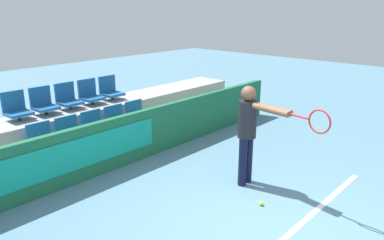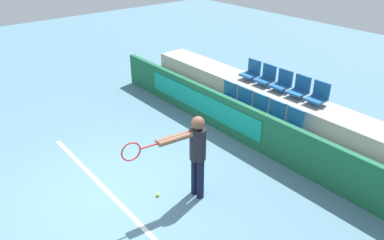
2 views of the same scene
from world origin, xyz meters
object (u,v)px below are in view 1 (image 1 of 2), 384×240
stadium_chair_2 (95,127)px  stadium_chair_3 (117,121)px  stadium_chair_7 (68,98)px  stadium_chair_1 (70,134)px  stadium_chair_5 (16,108)px  tennis_player (251,127)px  stadium_chair_0 (43,141)px  tennis_ball (261,203)px  stadium_chair_8 (90,94)px  stadium_chair_4 (137,116)px  stadium_chair_6 (43,103)px  stadium_chair_9 (110,90)px

stadium_chair_2 → stadium_chair_3: 0.50m
stadium_chair_7 → stadium_chair_2: bearing=-90.0°
stadium_chair_1 → stadium_chair_5: (-0.50, 0.86, 0.40)m
stadium_chair_3 → tennis_player: size_ratio=0.32×
stadium_chair_0 → stadium_chair_3: same height
stadium_chair_1 → tennis_ball: stadium_chair_1 is taller
stadium_chair_2 → stadium_chair_7: 0.95m
stadium_chair_1 → stadium_chair_8: bearing=40.8°
tennis_player → tennis_ball: (-0.41, -0.50, -0.94)m
stadium_chair_3 → stadium_chair_4: same height
stadium_chair_5 → stadium_chair_7: same height
stadium_chair_0 → stadium_chair_6: (0.50, 0.86, 0.40)m
stadium_chair_8 → stadium_chair_9: same height
stadium_chair_7 → tennis_ball: size_ratio=7.62×
stadium_chair_1 → tennis_player: (1.48, -2.73, 0.37)m
stadium_chair_5 → stadium_chair_8: size_ratio=1.00×
stadium_chair_0 → stadium_chair_5: size_ratio=1.00×
stadium_chair_8 → stadium_chair_1: bearing=-139.2°
stadium_chair_4 → tennis_ball: 3.31m
stadium_chair_7 → stadium_chair_8: bearing=0.0°
stadium_chair_5 → stadium_chair_6: size_ratio=1.00×
stadium_chair_2 → stadium_chair_8: stadium_chair_8 is taller
stadium_chair_1 → tennis_ball: 3.45m
stadium_chair_1 → stadium_chair_4: same height
stadium_chair_7 → stadium_chair_6: bearing=180.0°
stadium_chair_1 → stadium_chair_4: size_ratio=1.00×
stadium_chair_3 → tennis_player: bearing=-80.0°
tennis_player → stadium_chair_5: bearing=126.3°
stadium_chair_3 → stadium_chair_9: size_ratio=1.00×
stadium_chair_2 → stadium_chair_7: bearing=90.0°
stadium_chair_9 → stadium_chair_6: bearing=180.0°
tennis_ball → stadium_chair_1: bearing=108.3°
stadium_chair_1 → stadium_chair_8: size_ratio=1.00×
stadium_chair_1 → stadium_chair_6: stadium_chair_6 is taller
tennis_ball → stadium_chair_8: bearing=91.0°
stadium_chair_7 → tennis_ball: 4.24m
stadium_chair_7 → stadium_chair_9: 1.00m
stadium_chair_1 → tennis_ball: bearing=-71.7°
stadium_chair_3 → stadium_chair_9: 1.07m
stadium_chair_4 → tennis_player: size_ratio=0.32×
stadium_chair_1 → stadium_chair_2: 0.50m
stadium_chair_4 → stadium_chair_1: bearing=180.0°
stadium_chair_9 → stadium_chair_0: bearing=-156.6°
stadium_chair_5 → tennis_ball: bearing=-69.0°
stadium_chair_1 → stadium_chair_5: stadium_chair_5 is taller
stadium_chair_1 → stadium_chair_8: 1.38m
stadium_chair_3 → stadium_chair_8: (0.00, 0.86, 0.40)m
stadium_chair_4 → stadium_chair_5: 2.21m
stadium_chair_3 → stadium_chair_6: bearing=139.2°
stadium_chair_2 → tennis_ball: 3.33m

